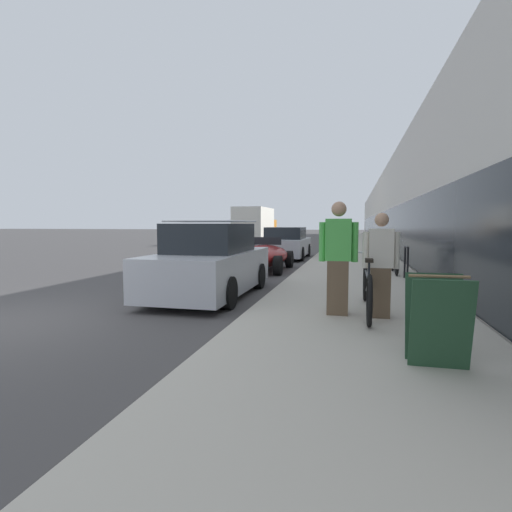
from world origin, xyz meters
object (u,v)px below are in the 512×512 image
at_px(parked_sedan_curbside, 211,263).
at_px(vintage_roadster_curbside, 262,256).
at_px(cruiser_bike_nearest, 395,260).
at_px(sandwich_board_sign, 437,320).
at_px(tandem_bicycle, 367,288).
at_px(person_rider, 381,265).
at_px(moving_truck, 256,225).
at_px(parked_sedan_far, 286,244).
at_px(bike_rack_hoop, 406,259).
at_px(person_bystander, 338,258).

bearing_deg(parked_sedan_curbside, vintage_roadster_curbside, 89.62).
height_order(cruiser_bike_nearest, parked_sedan_curbside, parked_sedan_curbside).
xyz_separation_m(sandwich_board_sign, parked_sedan_curbside, (-3.78, 3.84, 0.11)).
bearing_deg(tandem_bicycle, person_rider, -62.25).
height_order(sandwich_board_sign, moving_truck, moving_truck).
height_order(person_rider, sandwich_board_sign, person_rider).
height_order(parked_sedan_far, moving_truck, moving_truck).
relative_size(parked_sedan_curbside, moving_truck, 0.60).
relative_size(bike_rack_hoop, vintage_roadster_curbside, 0.22).
bearing_deg(person_rider, vintage_roadster_curbside, 116.42).
distance_m(parked_sedan_curbside, moving_truck, 24.03).
distance_m(tandem_bicycle, parked_sedan_curbside, 3.54).
relative_size(tandem_bicycle, person_bystander, 1.53).
xyz_separation_m(person_rider, sandwich_board_sign, (0.42, -1.98, -0.33)).
relative_size(tandem_bicycle, parked_sedan_far, 0.63).
xyz_separation_m(vintage_roadster_curbside, parked_sedan_far, (-0.03, 4.98, 0.17)).
xyz_separation_m(sandwich_board_sign, vintage_roadster_curbside, (-3.75, 8.68, -0.12)).
distance_m(bike_rack_hoop, vintage_roadster_curbside, 4.80).
bearing_deg(tandem_bicycle, sandwich_board_sign, -75.59).
relative_size(tandem_bicycle, cruiser_bike_nearest, 1.43).
height_order(bike_rack_hoop, parked_sedan_curbside, parked_sedan_curbside).
xyz_separation_m(person_rider, bike_rack_hoop, (0.92, 4.48, -0.27)).
relative_size(tandem_bicycle, vintage_roadster_curbside, 0.68).
distance_m(person_rider, sandwich_board_sign, 2.05).
bearing_deg(cruiser_bike_nearest, moving_truck, 114.31).
bearing_deg(tandem_bicycle, parked_sedan_curbside, 154.44).
relative_size(person_rider, person_bystander, 0.90).
bearing_deg(parked_sedan_far, moving_truck, 109.11).
bearing_deg(parked_sedan_far, parked_sedan_curbside, -90.02).
xyz_separation_m(cruiser_bike_nearest, parked_sedan_far, (-4.12, 5.93, 0.11)).
height_order(person_bystander, moving_truck, moving_truck).
height_order(bike_rack_hoop, sandwich_board_sign, sandwich_board_sign).
distance_m(tandem_bicycle, person_bystander, 0.72).
height_order(parked_sedan_curbside, parked_sedan_far, parked_sedan_curbside).
xyz_separation_m(person_bystander, moving_truck, (-7.49, 25.35, 0.43)).
relative_size(person_rider, parked_sedan_curbside, 0.39).
relative_size(person_bystander, cruiser_bike_nearest, 0.94).
xyz_separation_m(tandem_bicycle, vintage_roadster_curbside, (-3.15, 6.37, -0.05)).
height_order(bike_rack_hoop, parked_sedan_far, parked_sedan_far).
bearing_deg(moving_truck, tandem_bicycle, -72.43).
distance_m(tandem_bicycle, sandwich_board_sign, 2.39).
bearing_deg(person_bystander, cruiser_bike_nearest, 76.32).
bearing_deg(moving_truck, cruiser_bike_nearest, -65.69).
xyz_separation_m(tandem_bicycle, bike_rack_hoop, (1.09, 4.15, 0.13)).
xyz_separation_m(bike_rack_hoop, parked_sedan_far, (-4.27, 7.20, -0.01)).
height_order(person_rider, vintage_roadster_curbside, person_rider).
bearing_deg(moving_truck, parked_sedan_curbside, -78.59).
xyz_separation_m(bike_rack_hoop, moving_truck, (-9.03, 20.92, 0.79)).
distance_m(tandem_bicycle, cruiser_bike_nearest, 5.50).
bearing_deg(sandwich_board_sign, moving_truck, 107.30).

